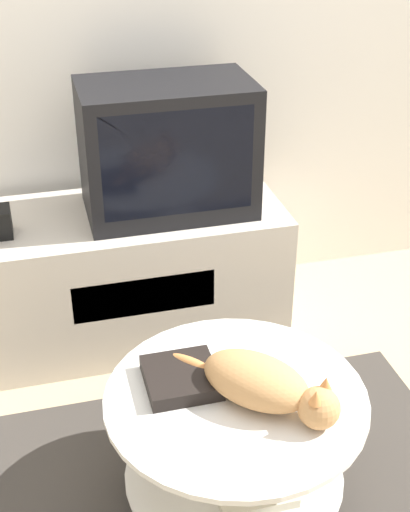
# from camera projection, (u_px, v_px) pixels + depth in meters

# --- Properties ---
(ground_plane) EXTENTS (12.00, 12.00, 0.00)m
(ground_plane) POSITION_uv_depth(u_px,v_px,m) (228.00, 489.00, 2.26)
(ground_plane) COLOR tan
(rug) EXTENTS (1.56, 1.01, 0.02)m
(rug) POSITION_uv_depth(u_px,v_px,m) (228.00, 487.00, 2.25)
(rug) COLOR #3D3833
(rug) RESTS_ON ground_plane
(tv_stand) EXTENTS (1.18, 0.53, 0.55)m
(tv_stand) POSITION_uv_depth(u_px,v_px,m) (133.00, 273.00, 2.87)
(tv_stand) COLOR beige
(tv_stand) RESTS_ON ground_plane
(tv) EXTENTS (0.63, 0.37, 0.50)m
(tv) POSITION_uv_depth(u_px,v_px,m) (168.00, 149.00, 2.63)
(tv) COLOR black
(tv) RESTS_ON tv_stand
(coffee_table) EXTENTS (0.74, 0.74, 0.42)m
(coffee_table) POSITION_uv_depth(u_px,v_px,m) (236.00, 436.00, 2.07)
(coffee_table) COLOR #B2B2B7
(coffee_table) RESTS_ON rug
(dvd_box) EXTENTS (0.20, 0.21, 0.04)m
(dvd_box) POSITION_uv_depth(u_px,v_px,m) (181.00, 378.00, 2.02)
(dvd_box) COLOR black
(dvd_box) RESTS_ON coffee_table
(cat) EXTENTS (0.40, 0.42, 0.14)m
(cat) POSITION_uv_depth(u_px,v_px,m) (264.00, 384.00, 1.94)
(cat) COLOR tan
(cat) RESTS_ON coffee_table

